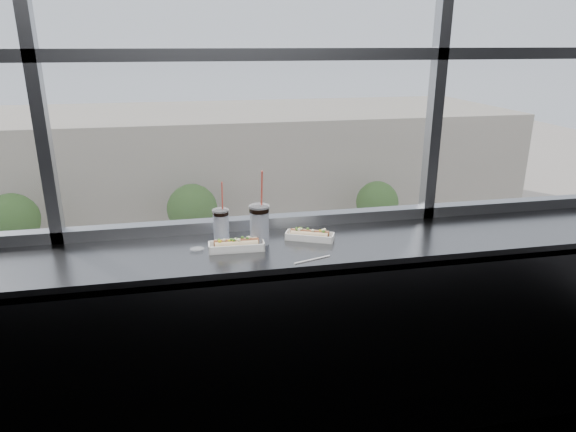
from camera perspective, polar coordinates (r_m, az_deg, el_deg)
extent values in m
plane|color=black|center=(3.03, -3.49, -11.11)|extent=(6.00, 0.00, 6.00)
cube|color=slate|center=(2.55, -2.84, -4.01)|extent=(6.00, 0.55, 0.06)
cube|color=slate|center=(2.59, -1.74, -16.88)|extent=(6.00, 0.04, 1.04)
cube|color=white|center=(2.51, -5.73, -3.71)|extent=(0.27, 0.10, 0.01)
cube|color=white|center=(2.50, -5.75, -3.33)|extent=(0.27, 0.10, 0.04)
cylinder|color=#DABA8A|center=(2.50, -5.75, -3.16)|extent=(0.21, 0.05, 0.05)
cylinder|color=brown|center=(2.49, -5.76, -2.90)|extent=(0.22, 0.04, 0.03)
cube|color=white|center=(2.63, 2.43, -2.57)|extent=(0.26, 0.17, 0.01)
cube|color=white|center=(2.62, 2.43, -2.23)|extent=(0.26, 0.17, 0.03)
cylinder|color=#DABA8A|center=(2.62, 2.43, -2.09)|extent=(0.19, 0.11, 0.04)
cylinder|color=brown|center=(2.61, 2.44, -1.86)|extent=(0.19, 0.11, 0.03)
cylinder|color=white|center=(2.61, -7.44, -1.09)|extent=(0.08, 0.08, 0.16)
cylinder|color=black|center=(2.59, -7.50, 0.36)|extent=(0.08, 0.08, 0.02)
cylinder|color=silver|center=(2.58, -7.51, 0.63)|extent=(0.09, 0.09, 0.01)
cylinder|color=#E84B3B|center=(2.56, -7.32, 2.10)|extent=(0.01, 0.04, 0.16)
cylinder|color=white|center=(2.55, -3.19, -1.07)|extent=(0.09, 0.09, 0.19)
cylinder|color=black|center=(2.52, -3.22, 0.73)|extent=(0.10, 0.10, 0.02)
cylinder|color=silver|center=(2.51, -3.23, 1.07)|extent=(0.10, 0.10, 0.01)
cylinder|color=#E84B3B|center=(2.48, -2.94, 2.91)|extent=(0.01, 0.05, 0.20)
cylinder|color=white|center=(2.39, 2.74, -4.85)|extent=(0.18, 0.06, 0.01)
ellipsoid|color=silver|center=(2.52, -10.07, -3.60)|extent=(0.08, 0.06, 0.02)
plane|color=#B7A899|center=(47.92, -10.67, 2.66)|extent=(120.00, 120.00, 0.00)
cube|color=black|center=(26.09, -9.39, -11.43)|extent=(80.00, 10.00, 0.06)
cube|color=#B7A899|center=(33.27, -10.02, -4.57)|extent=(80.00, 6.00, 0.04)
cube|color=#AEA18F|center=(41.60, -10.82, 5.89)|extent=(50.00, 14.00, 8.00)
imported|color=#BE4024|center=(22.09, -8.06, -13.96)|extent=(3.45, 6.94, 2.23)
imported|color=#535DAC|center=(25.49, 20.44, -10.31)|extent=(3.49, 6.90, 2.21)
imported|color=beige|center=(32.42, 15.49, -3.37)|extent=(3.55, 7.08, 2.27)
imported|color=#B7B7B7|center=(23.87, 12.40, -11.88)|extent=(2.59, 6.01, 1.99)
imported|color=black|center=(30.62, -28.63, -6.42)|extent=(3.10, 6.97, 2.29)
imported|color=#AB341D|center=(29.43, -3.05, -5.24)|extent=(2.78, 6.22, 2.05)
imported|color=#66605B|center=(32.21, -15.21, -3.54)|extent=(0.76, 1.01, 2.27)
imported|color=#66605B|center=(34.10, -2.93, -1.91)|extent=(0.86, 0.65, 1.94)
cylinder|color=#47382B|center=(34.34, -27.77, -3.74)|extent=(0.23, 0.23, 2.33)
sphere|color=#3C6725|center=(33.66, -28.32, -0.38)|extent=(3.10, 3.10, 3.10)
cylinder|color=#47382B|center=(32.84, -10.36, -2.76)|extent=(0.23, 0.23, 2.33)
sphere|color=#3C6725|center=(32.12, -10.58, 0.78)|extent=(3.10, 3.10, 3.10)
cylinder|color=#47382B|center=(35.09, 9.70, -1.48)|extent=(0.21, 0.21, 2.10)
sphere|color=#3C6725|center=(34.48, 9.88, 1.52)|extent=(2.80, 2.80, 2.80)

